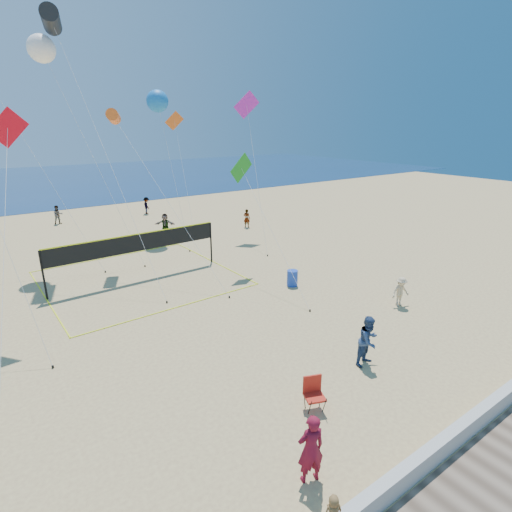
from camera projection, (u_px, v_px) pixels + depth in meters
ground at (317, 415)px, 11.95m from camera, size 120.00×120.00×0.00m
ocean at (31, 182)px, 60.02m from camera, size 140.00×50.00×0.03m
seawall at (405, 476)px, 9.53m from camera, size 32.00×0.30×0.60m
woman at (311, 449)px, 9.49m from camera, size 0.78×0.62×1.88m
toddler at (333, 512)px, 7.86m from camera, size 0.46×0.38×0.81m
bystander_a at (369, 341)px, 14.23m from camera, size 1.00×0.82×1.88m
bystander_b at (401, 292)px, 18.96m from camera, size 1.03×0.75×1.44m
far_person_1 at (165, 224)px, 31.12m from camera, size 1.57×1.35×1.70m
far_person_2 at (247, 218)px, 33.49m from camera, size 0.64×0.67×1.55m
far_person_3 at (58, 215)px, 34.58m from camera, size 0.82×0.65×1.63m
far_person_4 at (147, 206)px, 38.56m from camera, size 0.67×1.08×1.61m
camp_chair at (313, 391)px, 12.05m from camera, size 0.73×0.85×1.20m
trash_barrel at (292, 278)px, 21.41m from camera, size 0.67×0.67×0.86m
volleyball_net at (137, 248)px, 22.01m from camera, size 10.01×9.86×2.60m
kite_1 at (51, 20)px, 21.45m from camera, size 2.41×10.56×14.26m
kite_2 at (114, 117)px, 22.65m from camera, size 2.91×9.47×9.14m
kite_3 at (7, 144)px, 14.84m from camera, size 3.03×8.79×8.92m
kite_4 at (244, 174)px, 22.27m from camera, size 1.71×7.13×6.80m
kite_5 at (247, 110)px, 29.18m from camera, size 3.47×6.30×10.64m
kite_6 at (41, 49)px, 22.26m from camera, size 4.20×5.51×13.05m
kite_7 at (157, 101)px, 28.51m from camera, size 2.04×6.25×10.63m
kite_9 at (175, 127)px, 33.74m from camera, size 2.36×6.34×9.37m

